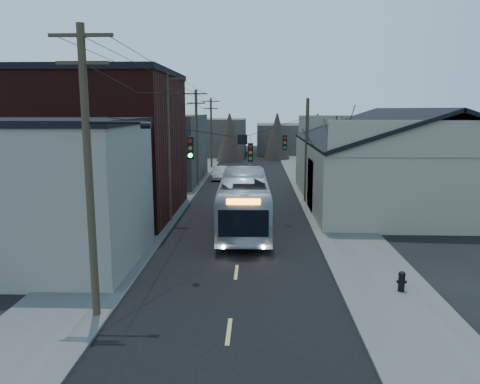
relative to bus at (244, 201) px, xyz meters
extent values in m
plane|color=black|center=(-0.13, -16.56, -1.80)|extent=(160.00, 160.00, 0.00)
cube|color=black|center=(-0.13, 13.44, -1.79)|extent=(9.00, 110.00, 0.02)
cube|color=#474744|center=(-6.63, 13.44, -1.74)|extent=(4.00, 110.00, 0.12)
cube|color=#474744|center=(6.37, 13.44, -1.74)|extent=(4.00, 110.00, 0.12)
cube|color=gray|center=(-9.13, -7.56, 1.70)|extent=(8.00, 8.00, 7.00)
cube|color=black|center=(-10.13, 3.44, 3.20)|extent=(10.00, 12.00, 10.00)
cube|color=#38332D|center=(-9.63, 19.44, 1.70)|extent=(9.00, 14.00, 7.00)
cube|color=gray|center=(12.87, 8.44, 0.70)|extent=(16.00, 20.00, 5.00)
cube|color=black|center=(8.87, 8.44, 4.50)|extent=(8.16, 20.60, 2.86)
cube|color=black|center=(16.87, 8.44, 4.50)|extent=(8.16, 20.60, 2.86)
cube|color=#38332D|center=(-6.13, 48.44, 1.20)|extent=(10.00, 12.00, 6.00)
cube|color=#38332D|center=(6.87, 53.44, 0.70)|extent=(12.00, 14.00, 5.00)
cone|color=black|center=(6.37, 3.44, 1.80)|extent=(0.40, 0.40, 7.20)
cylinder|color=#382B1E|center=(-5.13, -13.56, 3.45)|extent=(0.28, 0.28, 10.50)
cube|color=#382B1E|center=(-5.13, -13.56, 8.30)|extent=(2.20, 0.12, 0.12)
cylinder|color=#382B1E|center=(-5.13, 1.44, 3.20)|extent=(0.28, 0.28, 10.00)
cube|color=#382B1E|center=(-5.13, 1.44, 7.80)|extent=(2.20, 0.12, 0.12)
cylinder|color=#382B1E|center=(-5.13, 16.44, 2.95)|extent=(0.28, 0.28, 9.50)
cube|color=#382B1E|center=(-5.13, 16.44, 7.30)|extent=(2.20, 0.12, 0.12)
cylinder|color=#382B1E|center=(-5.13, 31.44, 2.70)|extent=(0.28, 0.28, 9.00)
cube|color=#382B1E|center=(-5.13, 31.44, 6.80)|extent=(2.20, 0.12, 0.12)
cylinder|color=#382B1E|center=(4.87, 8.44, 2.45)|extent=(0.28, 0.28, 8.50)
cube|color=black|center=(-2.13, -9.06, 4.15)|extent=(0.28, 0.20, 1.00)
cube|color=black|center=(0.47, -4.56, 3.55)|extent=(0.28, 0.20, 1.00)
cube|color=black|center=(2.67, 1.44, 3.65)|extent=(0.28, 0.20, 1.00)
imported|color=silver|center=(0.00, 0.00, 0.00)|extent=(3.32, 12.96, 3.59)
imported|color=#A3A6AB|center=(-3.13, 21.06, -1.09)|extent=(1.75, 4.38, 1.42)
cylinder|color=black|center=(6.91, -10.89, -1.33)|extent=(0.28, 0.28, 0.69)
sphere|color=black|center=(6.91, -10.89, -0.95)|extent=(0.30, 0.30, 0.30)
cylinder|color=black|center=(6.91, -10.89, -1.27)|extent=(0.41, 0.18, 0.14)
camera|label=1|loc=(0.80, -29.72, 5.87)|focal=35.00mm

